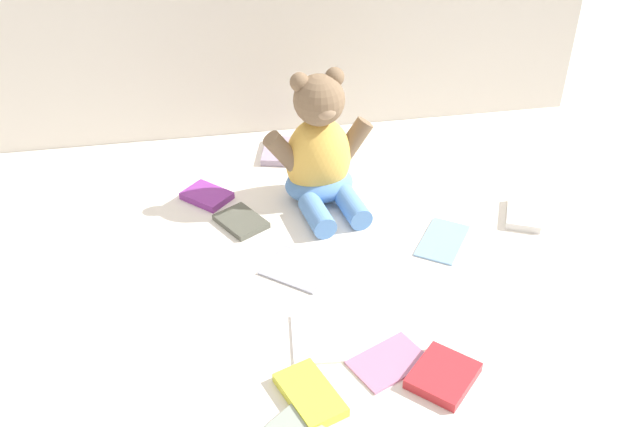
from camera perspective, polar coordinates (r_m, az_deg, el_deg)
ground_plane at (r=1.49m, az=-1.20°, el=-1.01°), size 3.20×3.20×0.00m
backdrop_drape at (r=1.73m, az=-3.65°, el=15.73°), size 1.53×0.03×0.61m
teddy_bear at (r=1.52m, az=-0.00°, el=4.73°), size 0.25×0.23×0.29m
book_case_0 at (r=1.73m, az=-3.01°, el=4.99°), size 0.12×0.14×0.02m
book_case_1 at (r=1.24m, az=-0.24°, el=-9.79°), size 0.09×0.12×0.01m
book_case_2 at (r=1.57m, az=15.90°, el=-0.04°), size 0.11×0.13×0.02m
book_case_3 at (r=1.15m, az=-0.79°, el=-14.21°), size 0.11×0.14×0.02m
book_case_4 at (r=1.19m, az=9.77°, el=-12.58°), size 0.14×0.14×0.02m
book_case_5 at (r=1.37m, az=-1.76°, el=-4.35°), size 0.16×0.15×0.01m
book_case_6 at (r=1.50m, az=-6.29°, el=-0.62°), size 0.12×0.13×0.01m
book_case_8 at (r=1.46m, az=9.72°, el=-2.08°), size 0.14×0.16×0.01m
book_case_9 at (r=1.20m, az=5.50°, el=-11.60°), size 0.15×0.13×0.01m
book_case_10 at (r=1.59m, az=-8.99°, el=1.41°), size 0.12×0.12×0.02m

